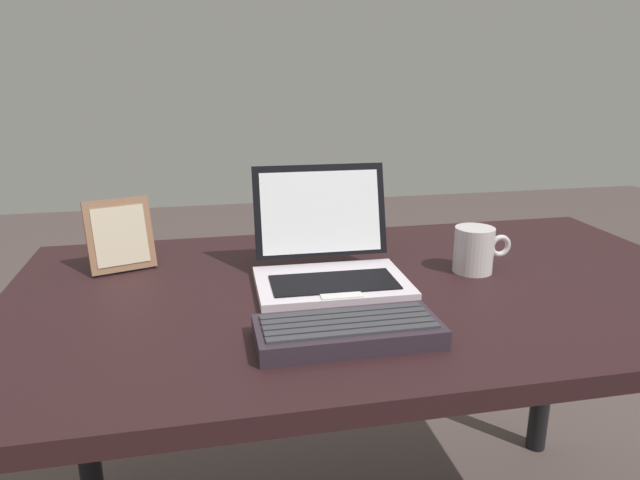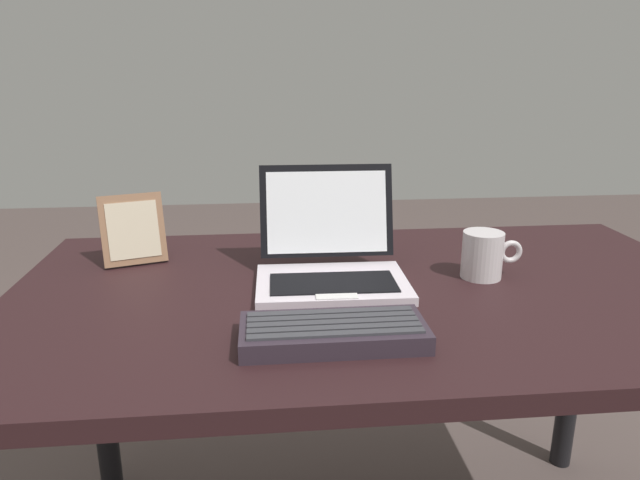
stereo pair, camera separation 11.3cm
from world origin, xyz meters
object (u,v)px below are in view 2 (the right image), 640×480
object	(u,v)px
laptop_front	(331,261)
external_keyboard	(333,332)
photo_frame	(133,230)
coffee_mug	(483,255)

from	to	relation	value
laptop_front	external_keyboard	bearing A→B (deg)	-95.75
laptop_front	photo_frame	bearing A→B (deg)	158.89
coffee_mug	laptop_front	bearing A→B (deg)	179.80
laptop_front	photo_frame	world-z (taller)	laptop_front
external_keyboard	coffee_mug	world-z (taller)	coffee_mug
photo_frame	laptop_front	bearing A→B (deg)	-21.11
photo_frame	coffee_mug	bearing A→B (deg)	-12.46
photo_frame	external_keyboard	bearing A→B (deg)	-47.26
laptop_front	coffee_mug	world-z (taller)	laptop_front
external_keyboard	laptop_front	bearing A→B (deg)	84.25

